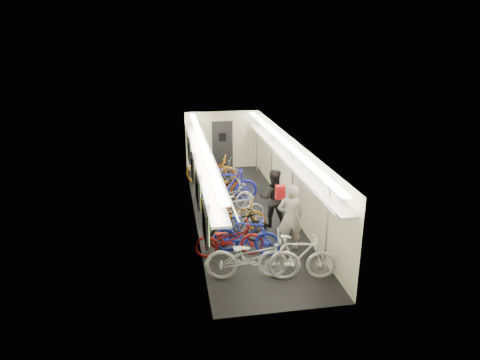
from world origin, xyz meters
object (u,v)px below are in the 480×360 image
object	(u,v)px
bicycle_0	(253,257)
backpack	(280,192)
passenger_near	(290,218)
bicycle_1	(247,235)
passenger_mid	(273,198)

from	to	relation	value
bicycle_0	backpack	distance (m)	2.55
passenger_near	bicycle_1	bearing A→B (deg)	2.58
bicycle_1	passenger_mid	bearing A→B (deg)	-12.57
bicycle_1	bicycle_0	bearing A→B (deg)	-162.65
bicycle_1	passenger_near	xyz separation A→B (m)	(1.13, 0.05, 0.38)
bicycle_0	passenger_near	size ratio (longest dim) A/B	1.19
bicycle_0	passenger_near	distance (m)	1.76
bicycle_0	passenger_mid	distance (m)	3.02
backpack	passenger_mid	bearing A→B (deg)	96.42
bicycle_0	passenger_mid	world-z (taller)	passenger_mid
bicycle_0	bicycle_1	world-z (taller)	bicycle_0
passenger_near	backpack	world-z (taller)	passenger_near
passenger_near	backpack	bearing A→B (deg)	-88.40
bicycle_1	passenger_mid	size ratio (longest dim) A/B	1.02
bicycle_1	passenger_mid	world-z (taller)	passenger_mid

